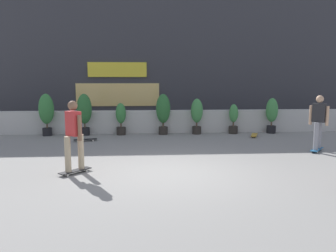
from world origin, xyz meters
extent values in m
plane|color=gray|center=(0.00, 0.00, 0.00)|extent=(48.00, 48.00, 0.00)
cube|color=beige|center=(0.00, 6.00, 0.45)|extent=(18.00, 0.40, 0.90)
cube|color=#38383D|center=(0.00, 10.00, 3.25)|extent=(20.00, 2.00, 6.50)
cube|color=yellow|center=(-1.92, 8.96, 2.60)|extent=(2.80, 0.08, 0.70)
cube|color=#F2CC72|center=(-1.92, 8.97, 1.40)|extent=(4.00, 0.06, 1.10)
cylinder|color=black|center=(-4.39, 5.55, 0.15)|extent=(0.36, 0.36, 0.30)
cylinder|color=brown|center=(-4.39, 5.55, 0.38)|extent=(0.06, 0.06, 0.15)
ellipsoid|color=#387F3D|center=(-4.39, 5.55, 1.03)|extent=(0.57, 0.57, 1.16)
cylinder|color=black|center=(-2.95, 5.55, 0.15)|extent=(0.36, 0.36, 0.30)
cylinder|color=brown|center=(-2.95, 5.55, 0.38)|extent=(0.06, 0.06, 0.15)
ellipsoid|color=#2D6B33|center=(-2.95, 5.55, 1.03)|extent=(0.57, 0.57, 1.16)
cylinder|color=#2D2823|center=(-1.56, 5.55, 0.15)|extent=(0.36, 0.36, 0.30)
cylinder|color=brown|center=(-1.56, 5.55, 0.38)|extent=(0.06, 0.06, 0.15)
ellipsoid|color=#387F3D|center=(-1.56, 5.55, 0.85)|extent=(0.39, 0.39, 0.80)
cylinder|color=#2D2823|center=(0.09, 5.55, 0.15)|extent=(0.36, 0.36, 0.30)
cylinder|color=brown|center=(0.09, 5.55, 0.38)|extent=(0.06, 0.06, 0.15)
ellipsoid|color=#2D6B33|center=(0.09, 5.55, 1.02)|extent=(0.56, 0.56, 1.14)
cylinder|color=#2D2823|center=(1.42, 5.55, 0.15)|extent=(0.36, 0.36, 0.30)
cylinder|color=brown|center=(1.42, 5.55, 0.38)|extent=(0.06, 0.06, 0.15)
ellipsoid|color=#428C47|center=(1.42, 5.55, 0.93)|extent=(0.47, 0.47, 0.95)
cylinder|color=#2D2823|center=(2.89, 5.55, 0.15)|extent=(0.36, 0.36, 0.30)
cylinder|color=brown|center=(2.89, 5.55, 0.38)|extent=(0.06, 0.06, 0.15)
ellipsoid|color=#428C47|center=(2.89, 5.55, 0.81)|extent=(0.36, 0.36, 0.73)
cylinder|color=black|center=(4.45, 5.55, 0.15)|extent=(0.36, 0.36, 0.30)
cylinder|color=brown|center=(4.45, 5.55, 0.38)|extent=(0.06, 0.06, 0.15)
ellipsoid|color=#428C47|center=(4.45, 5.55, 0.93)|extent=(0.47, 0.47, 0.96)
cube|color=black|center=(-2.27, 0.11, 0.07)|extent=(0.70, 0.72, 0.02)
cylinder|color=silver|center=(-2.14, 0.35, 0.03)|extent=(0.06, 0.06, 0.06)
cylinder|color=silver|center=(-2.03, 0.24, 0.03)|extent=(0.06, 0.06, 0.06)
cylinder|color=silver|center=(-2.50, -0.02, 0.03)|extent=(0.06, 0.06, 0.06)
cylinder|color=silver|center=(-2.39, -0.13, 0.03)|extent=(0.06, 0.06, 0.06)
cylinder|color=tan|center=(-2.14, 0.24, 0.49)|extent=(0.14, 0.14, 0.82)
cylinder|color=tan|center=(-2.39, -0.02, 0.49)|extent=(0.14, 0.14, 0.82)
cube|color=red|center=(-2.27, 0.11, 1.18)|extent=(0.40, 0.39, 0.56)
sphere|color=brown|center=(-2.27, 0.11, 1.59)|extent=(0.22, 0.22, 0.22)
cylinder|color=brown|center=(-2.44, 0.27, 1.10)|extent=(0.09, 0.09, 0.58)
cylinder|color=brown|center=(-2.10, -0.05, 1.10)|extent=(0.09, 0.09, 0.58)
cube|color=#266699|center=(4.56, 2.07, 0.07)|extent=(0.68, 0.74, 0.02)
cylinder|color=silver|center=(4.45, 1.82, 0.03)|extent=(0.06, 0.06, 0.06)
cylinder|color=silver|center=(4.33, 1.92, 0.03)|extent=(0.06, 0.06, 0.06)
cylinder|color=silver|center=(4.80, 2.21, 0.03)|extent=(0.06, 0.06, 0.06)
cylinder|color=silver|center=(4.68, 2.32, 0.03)|extent=(0.06, 0.06, 0.06)
cylinder|color=gray|center=(4.45, 1.93, 0.49)|extent=(0.14, 0.14, 0.82)
cylinder|color=gray|center=(4.68, 2.20, 0.49)|extent=(0.14, 0.14, 0.82)
cube|color=#262628|center=(4.56, 2.07, 1.18)|extent=(0.40, 0.39, 0.56)
sphere|color=tan|center=(4.56, 2.07, 1.59)|extent=(0.22, 0.22, 0.22)
cylinder|color=tan|center=(4.74, 1.91, 1.10)|extent=(0.09, 0.09, 0.58)
cylinder|color=tan|center=(4.39, 2.22, 1.10)|extent=(0.09, 0.09, 0.58)
cube|color=black|center=(-2.73, 4.25, 0.07)|extent=(0.82, 0.37, 0.02)
cylinder|color=silver|center=(-2.49, 4.39, 0.03)|extent=(0.06, 0.04, 0.06)
cylinder|color=silver|center=(-2.45, 4.23, 0.03)|extent=(0.06, 0.04, 0.06)
cylinder|color=silver|center=(-3.00, 4.27, 0.03)|extent=(0.06, 0.04, 0.06)
cylinder|color=silver|center=(-2.96, 4.12, 0.03)|extent=(0.06, 0.04, 0.06)
cube|color=#BF8C26|center=(3.51, 4.78, 0.07)|extent=(0.48, 0.82, 0.02)
cylinder|color=silver|center=(3.48, 4.51, 0.03)|extent=(0.05, 0.06, 0.06)
cylinder|color=silver|center=(3.34, 4.57, 0.03)|extent=(0.05, 0.06, 0.06)
cylinder|color=silver|center=(3.68, 4.99, 0.03)|extent=(0.05, 0.06, 0.06)
cylinder|color=silver|center=(3.53, 5.05, 0.03)|extent=(0.05, 0.06, 0.06)
camera|label=1|loc=(-0.64, -7.78, 2.21)|focal=36.65mm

